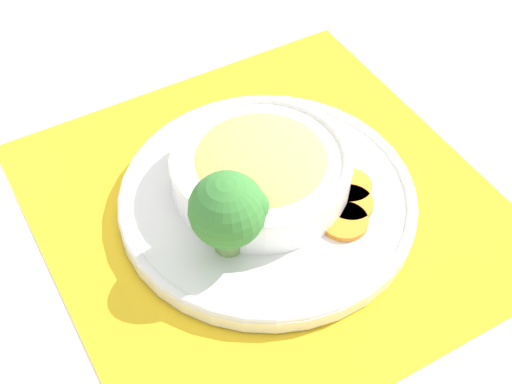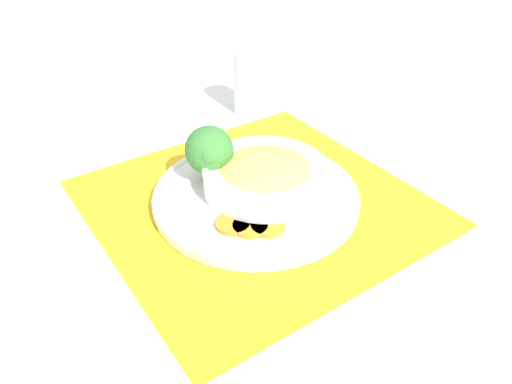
# 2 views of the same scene
# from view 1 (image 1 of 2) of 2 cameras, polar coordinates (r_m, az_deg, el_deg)

# --- Properties ---
(ground_plane) EXTENTS (4.00, 4.00, 0.00)m
(ground_plane) POSITION_cam_1_polar(r_m,az_deg,el_deg) (0.77, 0.90, -1.19)
(ground_plane) COLOR white
(placemat) EXTENTS (0.50, 0.50, 0.00)m
(placemat) POSITION_cam_1_polar(r_m,az_deg,el_deg) (0.77, 0.90, -1.10)
(placemat) COLOR yellow
(placemat) RESTS_ON ground_plane
(plate) EXTENTS (0.32, 0.32, 0.02)m
(plate) POSITION_cam_1_polar(r_m,az_deg,el_deg) (0.76, 0.91, -0.44)
(plate) COLOR white
(plate) RESTS_ON placemat
(bowl) EXTENTS (0.19, 0.19, 0.05)m
(bowl) POSITION_cam_1_polar(r_m,az_deg,el_deg) (0.74, 0.13, 1.91)
(bowl) COLOR white
(bowl) RESTS_ON plate
(broccoli_floret) EXTENTS (0.07, 0.07, 0.09)m
(broccoli_floret) POSITION_cam_1_polar(r_m,az_deg,el_deg) (0.67, -2.26, -1.51)
(broccoli_floret) COLOR #759E51
(broccoli_floret) RESTS_ON plate
(carrot_slice_near) EXTENTS (0.05, 0.05, 0.01)m
(carrot_slice_near) POSITION_cam_1_polar(r_m,az_deg,el_deg) (0.73, 7.06, -2.33)
(carrot_slice_near) COLOR orange
(carrot_slice_near) RESTS_ON plate
(carrot_slice_middle) EXTENTS (0.05, 0.05, 0.01)m
(carrot_slice_middle) POSITION_cam_1_polar(r_m,az_deg,el_deg) (0.75, 7.52, -0.93)
(carrot_slice_middle) COLOR orange
(carrot_slice_middle) RESTS_ON plate
(carrot_slice_far) EXTENTS (0.05, 0.05, 0.01)m
(carrot_slice_far) POSITION_cam_1_polar(r_m,az_deg,el_deg) (0.76, 7.42, 0.48)
(carrot_slice_far) COLOR orange
(carrot_slice_far) RESTS_ON plate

